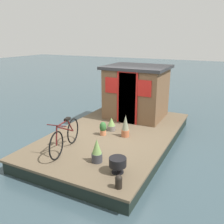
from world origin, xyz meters
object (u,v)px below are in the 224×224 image
Objects in this scene: potted_plant_rosemary at (111,124)px; charcoal_grill at (118,163)px; potted_plant_basil at (103,128)px; mooring_bollard at (119,181)px; potted_plant_mint at (125,126)px; potted_plant_geranium at (97,151)px; bicycle at (65,136)px; houseboat_cabin at (136,92)px.

potted_plant_rosemary is 2.48m from charcoal_grill.
mooring_bollard is (-2.19, -1.55, -0.06)m from potted_plant_basil.
mooring_bollard is at bearing -159.01° from potted_plant_mint.
mooring_bollard is (-0.71, -0.89, -0.12)m from potted_plant_geranium.
charcoal_grill is (-0.21, -0.63, -0.03)m from potted_plant_geranium.
potted_plant_rosemary is at bearing 30.09° from charcoal_grill.
potted_plant_mint is at bearing -72.60° from potted_plant_basil.
potted_plant_mint is at bearing 19.16° from charcoal_grill.
potted_plant_rosemary is 0.45m from potted_plant_basil.
potted_plant_geranium is at bearing 71.78° from charcoal_grill.
potted_plant_basil is 1.46× the size of mooring_bollard.
bicycle is at bearing 164.65° from potted_plant_basil.
potted_plant_basil is 2.14m from charcoal_grill.
mooring_bollard is at bearing -128.28° from potted_plant_geranium.
charcoal_grill is (-0.37, -1.66, -0.15)m from bicycle.
houseboat_cabin is 3.50m from bicycle.
charcoal_grill reaches higher than mooring_bollard.
potted_plant_geranium is at bearing -179.16° from potted_plant_mint.
potted_plant_mint is 2.36× the size of mooring_bollard.
potted_plant_basil is (-0.20, 0.64, -0.11)m from potted_plant_mint.
potted_plant_mint is (1.52, -1.00, -0.07)m from bicycle.
bicycle is 1.04m from potted_plant_geranium.
potted_plant_geranium is (-3.58, -0.44, -0.66)m from houseboat_cabin.
potted_plant_geranium is 1.51× the size of charcoal_grill.
bicycle reaches higher than mooring_bollard.
potted_plant_rosemary is 1.09× the size of charcoal_grill.
mooring_bollard is (-0.87, -1.92, -0.24)m from bicycle.
potted_plant_geranium is at bearing -99.17° from bicycle.
bicycle is 1.82m from potted_plant_mint.
bicycle is at bearing 170.36° from houseboat_cabin.
bicycle is at bearing 166.82° from potted_plant_rosemary.
potted_plant_rosemary is 1.01× the size of potted_plant_basil.
charcoal_grill is at bearing -149.91° from potted_plant_rosemary.
potted_plant_rosemary is 0.63× the size of potted_plant_mint.
mooring_bollard is (-0.50, -0.26, -0.09)m from charcoal_grill.
potted_plant_rosemary is at bearing 66.97° from potted_plant_mint.
houseboat_cabin is at bearing -5.91° from potted_plant_basil.
potted_plant_rosemary is (-1.64, 0.16, -0.74)m from houseboat_cabin.
potted_plant_rosemary is 1.47× the size of mooring_bollard.
bicycle is (-3.41, 0.58, -0.55)m from houseboat_cabin.
potted_plant_geranium is (-1.94, -0.61, 0.08)m from potted_plant_rosemary.
potted_plant_geranium reaches higher than mooring_bollard.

